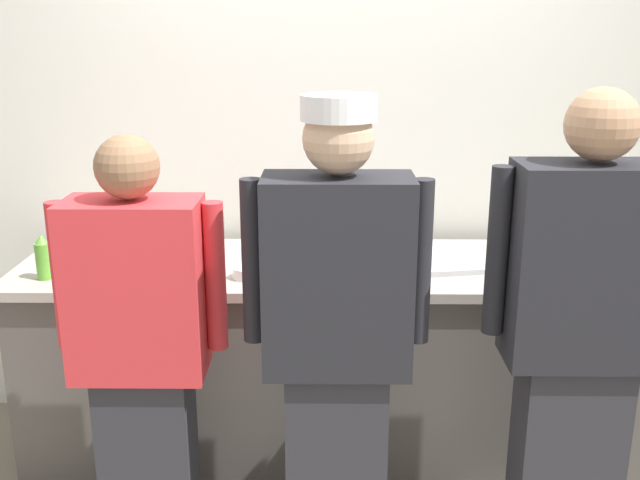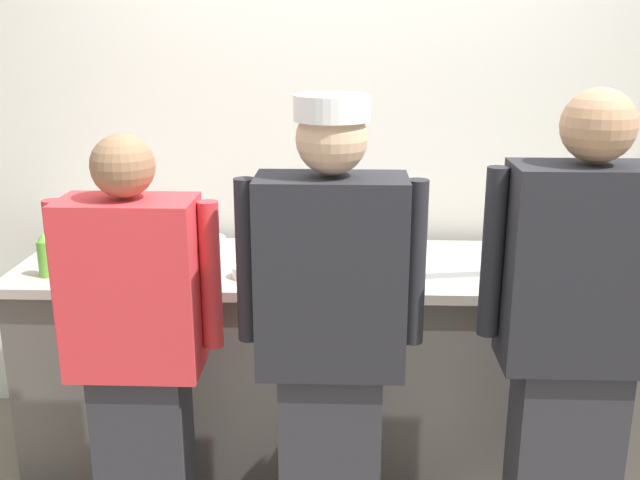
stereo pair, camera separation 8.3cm
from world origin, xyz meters
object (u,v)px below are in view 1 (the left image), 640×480
at_px(ramekin_green_sauce, 246,272).
at_px(ramekin_yellow_sauce, 142,249).
at_px(plate_stack_rear, 116,263).
at_px(squeeze_bottle_primary, 43,258).
at_px(chef_far_right, 579,337).
at_px(sheet_tray, 418,262).
at_px(plate_stack_front, 200,248).
at_px(chef_near_left, 141,353).
at_px(chefs_knife, 374,261).
at_px(chef_center, 336,340).
at_px(ramekin_red_sauce, 554,256).
at_px(deli_cup, 592,257).
at_px(mixing_bowl_steel, 309,243).
at_px(ramekin_orange_sauce, 527,247).

distance_m(ramekin_green_sauce, ramekin_yellow_sauce, 0.59).
relative_size(plate_stack_rear, squeeze_bottle_primary, 1.24).
distance_m(chef_far_right, sheet_tray, 0.85).
bearing_deg(plate_stack_rear, plate_stack_front, 24.06).
bearing_deg(ramekin_yellow_sauce, chef_near_left, -76.71).
relative_size(plate_stack_front, ramekin_green_sauce, 1.96).
bearing_deg(plate_stack_front, chefs_knife, -4.72).
bearing_deg(ramekin_green_sauce, sheet_tray, 14.47).
bearing_deg(sheet_tray, ramekin_green_sauce, -165.53).
relative_size(chef_center, chefs_knife, 6.18).
xyz_separation_m(sheet_tray, ramekin_red_sauce, (0.59, 0.05, 0.01)).
bearing_deg(deli_cup, mixing_bowl_steel, 173.50).
distance_m(plate_stack_front, squeeze_bottle_primary, 0.64).
relative_size(chef_center, plate_stack_rear, 7.50).
distance_m(chef_center, chef_far_right, 0.80).
xyz_separation_m(ramekin_green_sauce, deli_cup, (1.43, 0.14, 0.02)).
height_order(plate_stack_rear, chefs_knife, plate_stack_rear).
bearing_deg(chefs_knife, plate_stack_front, 175.28).
bearing_deg(ramekin_red_sauce, sheet_tray, -175.30).
distance_m(squeeze_bottle_primary, deli_cup, 2.24).
xyz_separation_m(ramekin_green_sauce, ramekin_yellow_sauce, (-0.50, 0.32, -0.00)).
bearing_deg(mixing_bowl_steel, ramekin_orange_sauce, 6.11).
height_order(chef_near_left, chef_center, chef_center).
height_order(chef_center, ramekin_orange_sauce, chef_center).
relative_size(chef_near_left, ramekin_green_sauce, 14.52).
bearing_deg(deli_cup, ramekin_yellow_sauce, 174.54).
height_order(plate_stack_front, deli_cup, deli_cup).
relative_size(ramekin_yellow_sauce, chefs_knife, 0.34).
bearing_deg(squeeze_bottle_primary, chef_far_right, -15.11).
xyz_separation_m(mixing_bowl_steel, ramekin_orange_sauce, (0.98, 0.10, -0.05)).
distance_m(plate_stack_front, mixing_bowl_steel, 0.47).
xyz_separation_m(chef_center, ramekin_orange_sauce, (0.87, 0.93, 0.03)).
height_order(chef_near_left, ramekin_red_sauce, chef_near_left).
bearing_deg(ramekin_orange_sauce, chef_far_right, -94.47).
bearing_deg(chef_near_left, ramekin_yellow_sauce, 103.29).
bearing_deg(plate_stack_rear, chef_near_left, -67.89).
bearing_deg(chef_center, ramekin_yellow_sauce, 134.13).
distance_m(mixing_bowl_steel, ramekin_green_sauce, 0.37).
height_order(chef_far_right, deli_cup, chef_far_right).
height_order(ramekin_red_sauce, chefs_knife, ramekin_red_sauce).
height_order(squeeze_bottle_primary, chefs_knife, squeeze_bottle_primary).
xyz_separation_m(chef_center, ramekin_green_sauce, (-0.35, 0.56, 0.04)).
bearing_deg(chef_far_right, ramekin_yellow_sauce, 152.42).
bearing_deg(plate_stack_front, squeeze_bottle_primary, -153.77).
bearing_deg(sheet_tray, plate_stack_front, 174.84).
bearing_deg(ramekin_red_sauce, chef_center, -140.07).
xyz_separation_m(plate_stack_front, ramekin_orange_sauce, (1.45, 0.11, -0.02)).
distance_m(chef_near_left, mixing_bowl_steel, 0.96).
height_order(squeeze_bottle_primary, ramekin_green_sauce, squeeze_bottle_primary).
bearing_deg(squeeze_bottle_primary, chef_center, -25.23).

